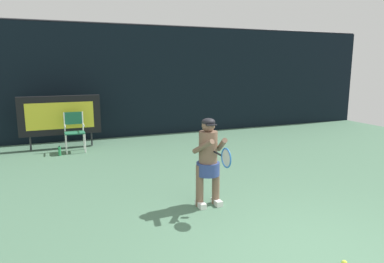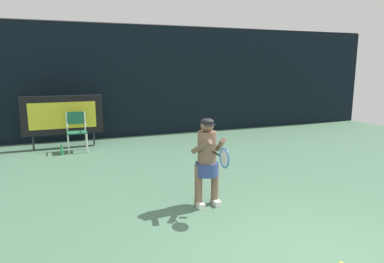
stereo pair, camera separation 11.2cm
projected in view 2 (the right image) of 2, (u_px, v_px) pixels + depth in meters
The scene contains 6 objects.
backdrop_screen at pixel (145, 81), 11.64m from camera, with size 18.00×0.12×3.66m.
scoreboard at pixel (63, 115), 9.96m from camera, with size 2.20×0.21×1.50m.
umpire_chair at pixel (77, 129), 9.64m from camera, with size 0.52×0.44×1.08m.
water_bottle at pixel (62, 151), 9.27m from camera, with size 0.07×0.07×0.27m.
tennis_player at pixel (207, 158), 5.82m from camera, with size 0.53×0.61×1.50m.
tennis_racket at pixel (224, 158), 5.32m from camera, with size 0.03×0.60×0.31m.
Camera 2 is at (-2.73, -3.03, 2.35)m, focal length 32.81 mm.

